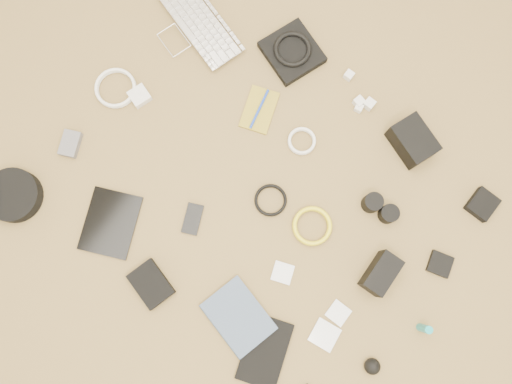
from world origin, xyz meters
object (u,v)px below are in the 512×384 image
Objects in this scene: tablet at (111,223)px; headphone_case at (14,195)px; paperback at (219,333)px; laptop at (189,32)px; dslr_camera at (413,141)px; phone at (193,219)px.

tablet is 1.20× the size of headphone_case.
headphone_case is at bearing 108.92° from paperback.
dslr_camera reaches higher than laptop.
phone is 0.57× the size of headphone_case.
phone is (0.40, -0.52, -0.01)m from laptop.
headphone_case is (-0.52, -0.28, 0.02)m from phone.
dslr_camera is 0.71× the size of paperback.
paperback is at bearing -77.83° from dslr_camera.
headphone_case is 0.85× the size of paperback.
phone is at bearing 28.32° from headphone_case.
paperback is at bearing -29.07° from laptop.
headphone_case is 0.80m from paperback.
laptop is 1.62× the size of tablet.
tablet is 0.50m from paperback.
laptop is at bearing -150.20° from dslr_camera.
dslr_camera is 0.84× the size of headphone_case.
phone is at bearing -33.40° from laptop.
phone is 0.37m from paperback.
headphone_case reaches higher than paperback.
phone is at bearing 65.92° from paperback.
paperback is (-0.16, -0.87, -0.03)m from dslr_camera.
tablet is at bearing -164.10° from phone.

